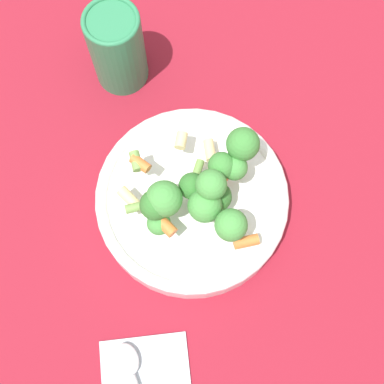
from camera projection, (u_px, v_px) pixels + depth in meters
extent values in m
plane|color=maroon|center=(192.00, 206.00, 0.65)|extent=(3.00, 3.00, 0.00)
cylinder|color=white|center=(192.00, 202.00, 0.63)|extent=(0.22, 0.22, 0.04)
torus|color=white|center=(192.00, 197.00, 0.61)|extent=(0.22, 0.22, 0.01)
cylinder|color=#8CB766|center=(216.00, 202.00, 0.60)|extent=(0.01, 0.01, 0.01)
sphere|color=#33722D|center=(216.00, 197.00, 0.58)|extent=(0.03, 0.03, 0.03)
cylinder|color=#8CB766|center=(164.00, 203.00, 0.58)|extent=(0.01, 0.01, 0.01)
sphere|color=#479342|center=(163.00, 197.00, 0.56)|extent=(0.04, 0.04, 0.04)
cylinder|color=#8CB766|center=(160.00, 227.00, 0.59)|extent=(0.01, 0.01, 0.01)
sphere|color=#479342|center=(159.00, 223.00, 0.57)|extent=(0.03, 0.03, 0.03)
cylinder|color=#8CB766|center=(158.00, 214.00, 0.58)|extent=(0.01, 0.01, 0.02)
sphere|color=#33722D|center=(157.00, 208.00, 0.56)|extent=(0.03, 0.03, 0.03)
cylinder|color=#8CB766|center=(194.00, 190.00, 0.59)|extent=(0.01, 0.01, 0.01)
sphere|color=#33722D|center=(194.00, 185.00, 0.58)|extent=(0.03, 0.03, 0.03)
cylinder|color=#8CB766|center=(233.00, 173.00, 0.59)|extent=(0.01, 0.01, 0.01)
sphere|color=#479342|center=(235.00, 167.00, 0.57)|extent=(0.03, 0.03, 0.03)
cylinder|color=#8CB766|center=(211.00, 191.00, 0.57)|extent=(0.01, 0.01, 0.02)
sphere|color=#479342|center=(211.00, 185.00, 0.55)|extent=(0.03, 0.03, 0.03)
cylinder|color=#8CB766|center=(230.00, 230.00, 0.57)|extent=(0.01, 0.01, 0.01)
sphere|color=#479342|center=(231.00, 225.00, 0.55)|extent=(0.03, 0.03, 0.03)
cylinder|color=#8CB766|center=(205.00, 210.00, 0.58)|extent=(0.01, 0.01, 0.01)
sphere|color=#479342|center=(206.00, 205.00, 0.56)|extent=(0.04, 0.04, 0.04)
cylinder|color=#8CB766|center=(241.00, 152.00, 0.59)|extent=(0.01, 0.01, 0.02)
sphere|color=#3D8438|center=(243.00, 144.00, 0.56)|extent=(0.04, 0.04, 0.04)
cylinder|color=#8CB766|center=(218.00, 167.00, 0.59)|extent=(0.01, 0.01, 0.01)
sphere|color=#3D8438|center=(219.00, 162.00, 0.57)|extent=(0.03, 0.03, 0.03)
cylinder|color=beige|center=(210.00, 150.00, 0.61)|extent=(0.03, 0.02, 0.01)
cylinder|color=orange|center=(246.00, 242.00, 0.58)|extent=(0.02, 0.03, 0.01)
cylinder|color=orange|center=(228.00, 167.00, 0.60)|extent=(0.02, 0.03, 0.01)
cylinder|color=orange|center=(167.00, 227.00, 0.57)|extent=(0.02, 0.02, 0.01)
cylinder|color=orange|center=(140.00, 164.00, 0.58)|extent=(0.03, 0.02, 0.01)
cylinder|color=#729E4C|center=(136.00, 161.00, 0.58)|extent=(0.02, 0.02, 0.01)
cylinder|color=beige|center=(181.00, 140.00, 0.60)|extent=(0.02, 0.02, 0.01)
cylinder|color=#729E4C|center=(135.00, 207.00, 0.57)|extent=(0.02, 0.02, 0.01)
cylinder|color=#729E4C|center=(197.00, 171.00, 0.60)|extent=(0.02, 0.03, 0.01)
cylinder|color=beige|center=(129.00, 197.00, 0.59)|extent=(0.03, 0.02, 0.01)
cylinder|color=#2D7F51|center=(117.00, 49.00, 0.65)|extent=(0.07, 0.07, 0.11)
torus|color=#2D7F51|center=(110.00, 21.00, 0.60)|extent=(0.07, 0.07, 0.01)
ellipsoid|color=silver|center=(127.00, 359.00, 0.59)|extent=(0.04, 0.03, 0.01)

